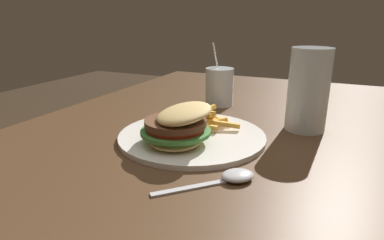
% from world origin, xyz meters
% --- Properties ---
extents(dining_table, '(1.39, 1.37, 0.71)m').
position_xyz_m(dining_table, '(0.00, 0.00, 0.64)').
color(dining_table, '#4C331E').
rests_on(dining_table, ground_plane).
extents(meal_plate_near, '(0.30, 0.30, 0.09)m').
position_xyz_m(meal_plate_near, '(0.07, -0.27, 0.74)').
color(meal_plate_near, white).
rests_on(meal_plate_near, dining_table).
extents(beer_glass, '(0.09, 0.09, 0.18)m').
position_xyz_m(beer_glass, '(-0.11, -0.07, 0.80)').
color(beer_glass, silver).
rests_on(beer_glass, dining_table).
extents(juice_glass, '(0.08, 0.08, 0.17)m').
position_xyz_m(juice_glass, '(-0.23, -0.31, 0.76)').
color(juice_glass, silver).
rests_on(juice_glass, dining_table).
extents(spoon, '(0.13, 0.13, 0.01)m').
position_xyz_m(spoon, '(0.18, -0.14, 0.72)').
color(spoon, silver).
rests_on(spoon, dining_table).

